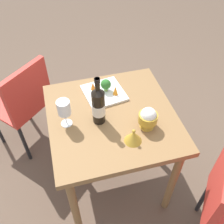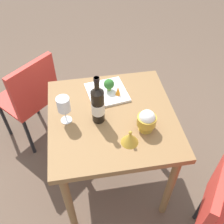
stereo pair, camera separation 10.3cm
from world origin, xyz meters
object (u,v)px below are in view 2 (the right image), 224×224
wine_bottle (98,105)px  wine_glass (64,105)px  rice_bowl (147,120)px  carrot_garnish_right (96,85)px  carrot_garnish_left (118,91)px  serving_plate (107,92)px  chair_near_window (221,213)px  chair_by_wall (31,95)px  rice_bowl_lid (130,138)px  broccoli_floret (109,84)px

wine_bottle → wine_glass: 0.19m
rice_bowl → carrot_garnish_right: rice_bowl is taller
carrot_garnish_left → serving_plate: bearing=-31.6°
chair_near_window → serving_plate: bearing=-110.3°
wine_glass → rice_bowl: (-0.45, 0.14, -0.05)m
chair_by_wall → rice_bowl: rice_bowl is taller
wine_glass → rice_bowl: 0.48m
serving_plate → carrot_garnish_left: carrot_garnish_left is taller
chair_near_window → rice_bowl_lid: size_ratio=8.50×
chair_by_wall → wine_glass: 0.70m
wine_glass → broccoli_floret: size_ratio=2.09×
chair_near_window → chair_by_wall: bearing=-99.1°
rice_bowl → serving_plate: rice_bowl is taller
wine_glass → carrot_garnish_left: wine_glass is taller
wine_bottle → carrot_garnish_right: (-0.02, -0.27, -0.08)m
wine_bottle → rice_bowl_lid: (-0.15, 0.20, -0.09)m
rice_bowl → broccoli_floret: bearing=-65.7°
chair_by_wall → broccoli_floret: broccoli_floret is taller
chair_by_wall → carrot_garnish_right: size_ratio=15.50×
rice_bowl_lid → carrot_garnish_left: 0.38m
wine_glass → rice_bowl_lid: wine_glass is taller
chair_near_window → wine_glass: bearing=-90.0°
wine_bottle → wine_glass: size_ratio=1.79×
chair_by_wall → rice_bowl: bearing=-85.1°
chair_near_window → chair_by_wall: 1.54m
rice_bowl → serving_plate: bearing=-63.1°
rice_bowl_lid → broccoli_floret: (0.05, -0.43, 0.03)m
wine_glass → serving_plate: (-0.28, -0.20, -0.12)m
chair_near_window → carrot_garnish_left: size_ratio=12.94×
broccoli_floret → carrot_garnish_left: (-0.05, 0.05, -0.02)m
serving_plate → broccoli_floret: size_ratio=3.31×
broccoli_floret → carrot_garnish_left: broccoli_floret is taller
rice_bowl → wine_glass: bearing=-17.7°
wine_bottle → carrot_garnish_right: size_ratio=5.84×
rice_bowl → broccoli_floret: 0.39m
wine_bottle → broccoli_floret: (-0.10, -0.23, -0.06)m
chair_near_window → carrot_garnish_left: bearing=-112.6°
wine_glass → broccoli_floret: 0.36m
rice_bowl → rice_bowl_lid: bearing=35.1°
wine_bottle → broccoli_floret: 0.26m
chair_near_window → carrot_garnish_right: size_ratio=15.50×
chair_by_wall → rice_bowl_lid: bearing=-92.9°
serving_plate → broccoli_floret: (-0.01, -0.01, 0.06)m
broccoli_floret → chair_near_window: bearing=120.6°
chair_near_window → broccoli_floret: 0.99m
wine_glass → rice_bowl: bearing=162.3°
wine_glass → serving_plate: size_ratio=0.63×
wine_bottle → rice_bowl_lid: 0.26m
wine_glass → carrot_garnish_right: (-0.21, -0.24, -0.09)m
chair_by_wall → carrot_garnish_left: size_ratio=12.94×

